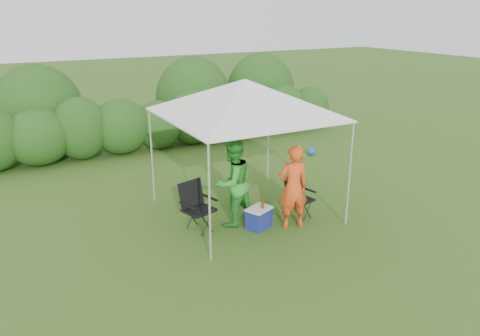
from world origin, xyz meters
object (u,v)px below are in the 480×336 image
chair_right (298,194)px  chair_left (196,203)px  canopy (245,98)px  woman (233,183)px  man (293,187)px  cooler (259,218)px

chair_right → chair_left: bearing=155.5°
canopy → chair_left: (-1.23, -0.26, -1.91)m
chair_right → woman: woman is taller
canopy → man: bearing=-65.3°
woman → man: bearing=128.2°
canopy → chair_right: bearing=-37.9°
chair_left → cooler: 1.28m
cooler → man: bearing=-47.5°
chair_right → cooler: 1.03m
canopy → chair_right: size_ratio=3.63×
chair_right → cooler: chair_right is taller
cooler → canopy: bearing=58.4°
chair_right → man: (-0.39, -0.38, 0.35)m
canopy → cooler: 2.39m
chair_right → woman: 1.45m
man → cooler: (-0.60, 0.27, -0.63)m
woman → cooler: woman is taller
man → chair_right: bearing=-123.5°
canopy → cooler: bearing=-98.3°
chair_left → chair_right: bearing=-27.4°
chair_right → woman: bearing=154.7°
woman → cooler: size_ratio=2.93×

